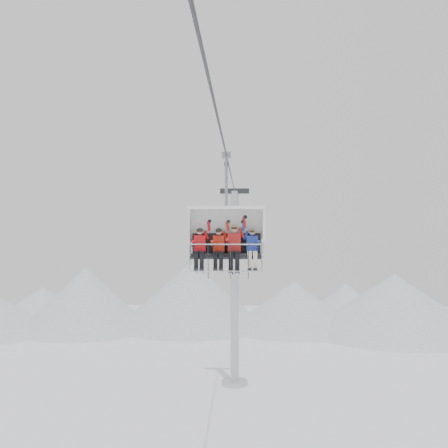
{
  "coord_description": "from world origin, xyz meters",
  "views": [
    {
      "loc": [
        0.55,
        -16.48,
        10.93
      ],
      "look_at": [
        0.0,
        0.0,
        10.97
      ],
      "focal_mm": 45.0,
      "sensor_mm": 36.0,
      "label": 1
    }
  ],
  "objects_px": {
    "skier_far_left": "(200,248)",
    "skier_far_right": "(252,248)",
    "chairlift_carrier": "(226,232)",
    "lift_tower_right": "(235,301)",
    "skier_center_left": "(219,248)",
    "skier_center_right": "(234,246)"
  },
  "relations": [
    {
      "from": "lift_tower_right",
      "to": "skier_far_right",
      "type": "height_order",
      "value": "lift_tower_right"
    },
    {
      "from": "skier_far_left",
      "to": "skier_far_right",
      "type": "height_order",
      "value": "skier_far_left"
    },
    {
      "from": "lift_tower_right",
      "to": "skier_far_left",
      "type": "bearing_deg",
      "value": -92.55
    },
    {
      "from": "chairlift_carrier",
      "to": "skier_center_right",
      "type": "distance_m",
      "value": 0.62
    },
    {
      "from": "lift_tower_right",
      "to": "skier_far_left",
      "type": "height_order",
      "value": "lift_tower_right"
    },
    {
      "from": "skier_center_left",
      "to": "lift_tower_right",
      "type": "bearing_deg",
      "value": 89.28
    },
    {
      "from": "lift_tower_right",
      "to": "skier_far_right",
      "type": "bearing_deg",
      "value": -87.49
    },
    {
      "from": "lift_tower_right",
      "to": "chairlift_carrier",
      "type": "distance_m",
      "value": 20.13
    },
    {
      "from": "lift_tower_right",
      "to": "skier_far_right",
      "type": "relative_size",
      "value": 7.99
    },
    {
      "from": "lift_tower_right",
      "to": "skier_center_left",
      "type": "distance_m",
      "value": 20.32
    },
    {
      "from": "chairlift_carrier",
      "to": "skier_far_right",
      "type": "distance_m",
      "value": 1.07
    },
    {
      "from": "skier_far_left",
      "to": "skier_far_right",
      "type": "bearing_deg",
      "value": -0.07
    },
    {
      "from": "chairlift_carrier",
      "to": "skier_center_right",
      "type": "relative_size",
      "value": 2.3
    },
    {
      "from": "skier_center_right",
      "to": "skier_center_left",
      "type": "bearing_deg",
      "value": -178.38
    },
    {
      "from": "chairlift_carrier",
      "to": "skier_center_right",
      "type": "xyz_separation_m",
      "value": [
        0.27,
        -0.3,
        -0.47
      ]
    },
    {
      "from": "lift_tower_right",
      "to": "chairlift_carrier",
      "type": "xyz_separation_m",
      "value": [
        0.0,
        -19.51,
        4.94
      ]
    },
    {
      "from": "skier_center_right",
      "to": "lift_tower_right",
      "type": "bearing_deg",
      "value": 90.77
    },
    {
      "from": "skier_center_left",
      "to": "skier_center_right",
      "type": "bearing_deg",
      "value": 1.62
    },
    {
      "from": "skier_far_right",
      "to": "lift_tower_right",
      "type": "bearing_deg",
      "value": 92.51
    },
    {
      "from": "chairlift_carrier",
      "to": "skier_far_left",
      "type": "distance_m",
      "value": 1.08
    },
    {
      "from": "skier_center_left",
      "to": "chairlift_carrier",
      "type": "bearing_deg",
      "value": 51.8
    },
    {
      "from": "skier_center_right",
      "to": "skier_far_right",
      "type": "height_order",
      "value": "skier_center_right"
    }
  ]
}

